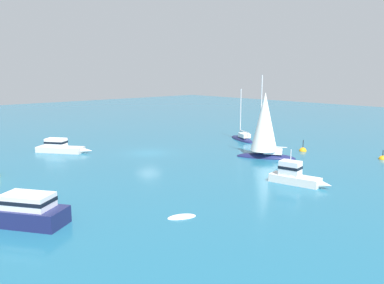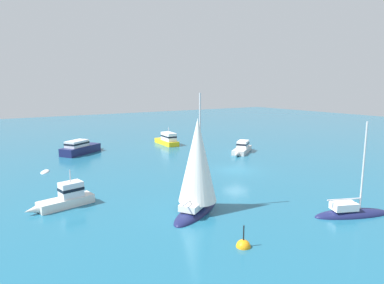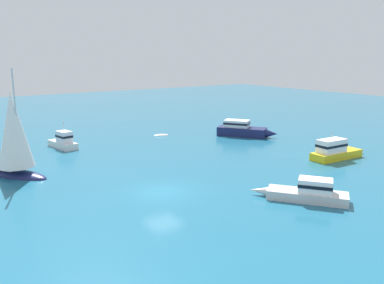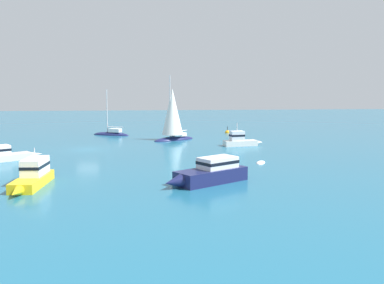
{
  "view_description": "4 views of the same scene",
  "coord_description": "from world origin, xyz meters",
  "px_view_note": "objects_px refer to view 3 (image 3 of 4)",
  "views": [
    {
      "loc": [
        27.06,
        36.99,
        9.34
      ],
      "look_at": [
        0.15,
        7.59,
        2.29
      ],
      "focal_mm": 37.87,
      "sensor_mm": 36.0,
      "label": 1
    },
    {
      "loc": [
        -27.77,
        23.86,
        9.42
      ],
      "look_at": [
        5.37,
        2.43,
        2.66
      ],
      "focal_mm": 31.1,
      "sensor_mm": 36.0,
      "label": 2
    },
    {
      "loc": [
        -14.47,
        -24.19,
        9.9
      ],
      "look_at": [
        8.5,
        8.31,
        1.22
      ],
      "focal_mm": 37.53,
      "sensor_mm": 36.0,
      "label": 3
    },
    {
      "loc": [
        52.2,
        7.67,
        7.59
      ],
      "look_at": [
        8.85,
        11.63,
        1.9
      ],
      "focal_mm": 41.03,
      "sensor_mm": 36.0,
      "label": 4
    }
  ],
  "objects_px": {
    "launch": "(307,192)",
    "dinghy": "(161,136)",
    "yacht_1": "(14,139)",
    "powerboat_1": "(335,151)",
    "powerboat": "(63,141)",
    "cabin_cruiser": "(243,130)"
  },
  "relations": [
    {
      "from": "yacht_1",
      "to": "launch",
      "type": "bearing_deg",
      "value": 8.15
    },
    {
      "from": "dinghy",
      "to": "powerboat_1",
      "type": "distance_m",
      "value": 21.14
    },
    {
      "from": "yacht_1",
      "to": "cabin_cruiser",
      "type": "bearing_deg",
      "value": 61.27
    },
    {
      "from": "launch",
      "to": "dinghy",
      "type": "height_order",
      "value": "launch"
    },
    {
      "from": "launch",
      "to": "powerboat_1",
      "type": "bearing_deg",
      "value": -98.63
    },
    {
      "from": "powerboat",
      "to": "dinghy",
      "type": "height_order",
      "value": "powerboat"
    },
    {
      "from": "yacht_1",
      "to": "powerboat",
      "type": "bearing_deg",
      "value": 109.49
    },
    {
      "from": "dinghy",
      "to": "yacht_1",
      "type": "distance_m",
      "value": 20.38
    },
    {
      "from": "cabin_cruiser",
      "to": "launch",
      "type": "distance_m",
      "value": 22.64
    },
    {
      "from": "launch",
      "to": "powerboat_1",
      "type": "xyz_separation_m",
      "value": [
        11.43,
        5.88,
        0.2
      ]
    },
    {
      "from": "launch",
      "to": "dinghy",
      "type": "relative_size",
      "value": 2.97
    },
    {
      "from": "yacht_1",
      "to": "powerboat_1",
      "type": "bearing_deg",
      "value": 33.66
    },
    {
      "from": "dinghy",
      "to": "powerboat_1",
      "type": "bearing_deg",
      "value": 135.83
    },
    {
      "from": "powerboat_1",
      "to": "yacht_1",
      "type": "relative_size",
      "value": 0.75
    },
    {
      "from": "dinghy",
      "to": "yacht_1",
      "type": "xyz_separation_m",
      "value": [
        -18.61,
        -7.7,
        3.16
      ]
    },
    {
      "from": "powerboat",
      "to": "launch",
      "type": "height_order",
      "value": "powerboat"
    },
    {
      "from": "launch",
      "to": "powerboat_1",
      "type": "relative_size",
      "value": 0.87
    },
    {
      "from": "powerboat_1",
      "to": "yacht_1",
      "type": "distance_m",
      "value": 29.16
    },
    {
      "from": "powerboat",
      "to": "powerboat_1",
      "type": "xyz_separation_m",
      "value": [
        20.1,
        -20.02,
        0.11
      ]
    },
    {
      "from": "cabin_cruiser",
      "to": "powerboat",
      "type": "height_order",
      "value": "powerboat"
    },
    {
      "from": "powerboat",
      "to": "yacht_1",
      "type": "height_order",
      "value": "yacht_1"
    },
    {
      "from": "dinghy",
      "to": "cabin_cruiser",
      "type": "bearing_deg",
      "value": 167.15
    }
  ]
}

